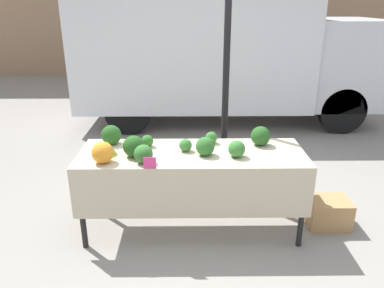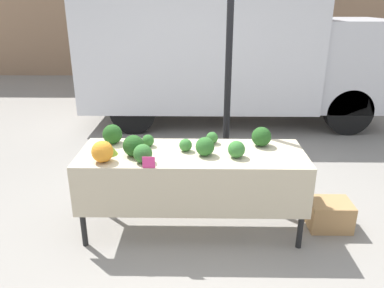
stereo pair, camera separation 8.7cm
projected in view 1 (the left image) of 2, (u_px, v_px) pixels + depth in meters
The scene contains 17 objects.
ground_plane at pixel (192, 227), 3.65m from camera, with size 40.00×40.00×0.00m, color gray.
tent_pole at pixel (225, 97), 3.96m from camera, with size 0.07×0.07×2.23m.
parked_truck at pixel (219, 50), 6.55m from camera, with size 5.17×1.90×2.35m.
market_table at pixel (192, 166), 3.35m from camera, with size 2.04×0.71×0.79m.
orange_cauliflower at pixel (103, 153), 3.12m from camera, with size 0.18×0.18×0.18m.
romanesco_head at pixel (108, 149), 3.28m from camera, with size 0.16×0.16×0.13m.
broccoli_head_0 at pixel (111, 135), 3.53m from camera, with size 0.19×0.19×0.19m.
broccoli_head_1 at pixel (211, 138), 3.56m from camera, with size 0.11×0.11×0.11m.
broccoli_head_2 at pixel (237, 149), 3.25m from camera, with size 0.15×0.15×0.15m.
broccoli_head_3 at pixel (205, 146), 3.28m from camera, with size 0.17×0.17×0.17m.
broccoli_head_4 at pixel (134, 146), 3.25m from camera, with size 0.19×0.19×0.19m.
broccoli_head_5 at pixel (147, 141), 3.48m from camera, with size 0.11×0.11×0.11m.
broccoli_head_6 at pixel (261, 136), 3.50m from camera, with size 0.18×0.18×0.18m.
broccoli_head_7 at pixel (185, 145), 3.37m from camera, with size 0.12×0.12×0.12m.
broccoli_head_8 at pixel (143, 154), 3.12m from camera, with size 0.16×0.16×0.16m.
price_sign at pixel (150, 163), 3.03m from camera, with size 0.10×0.01×0.10m.
produce_crate at pixel (328, 212), 3.65m from camera, with size 0.40×0.31×0.27m.
Camera 1 is at (-0.04, -3.12, 2.07)m, focal length 35.00 mm.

